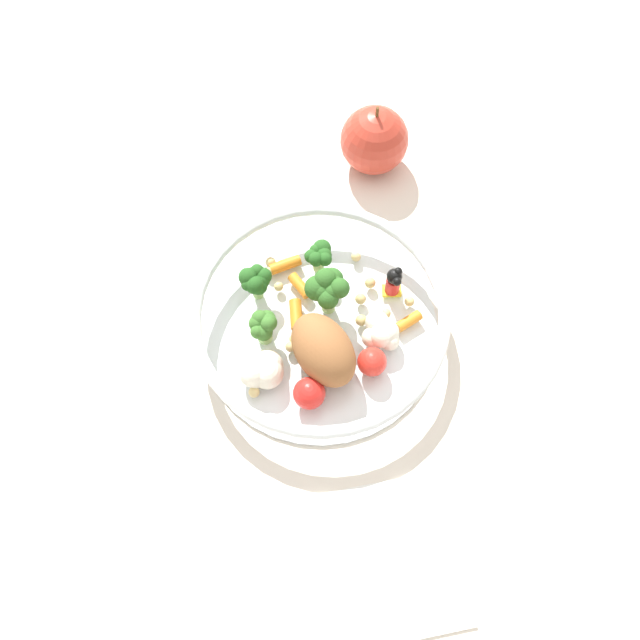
% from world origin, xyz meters
% --- Properties ---
extents(ground_plane, '(2.40, 2.40, 0.00)m').
position_xyz_m(ground_plane, '(0.00, 0.00, 0.00)').
color(ground_plane, silver).
extents(food_container, '(0.25, 0.25, 0.07)m').
position_xyz_m(food_container, '(0.00, 0.01, 0.03)').
color(food_container, white).
rests_on(food_container, ground_plane).
extents(loose_apple, '(0.08, 0.08, 0.09)m').
position_xyz_m(loose_apple, '(0.15, -0.17, 0.04)').
color(loose_apple, '#BC3828').
rests_on(loose_apple, ground_plane).
extents(folded_napkin, '(0.17, 0.17, 0.01)m').
position_xyz_m(folded_napkin, '(-0.20, 0.08, 0.00)').
color(folded_napkin, white).
rests_on(folded_napkin, ground_plane).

